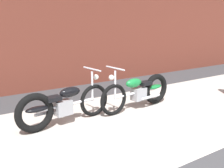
% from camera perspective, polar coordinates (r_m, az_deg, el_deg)
% --- Properties ---
extents(ground_plane, '(80.00, 80.00, 0.00)m').
position_cam_1_polar(ground_plane, '(4.07, 17.83, -15.68)').
color(ground_plane, '#38383A').
extents(sidewalk_slab, '(36.00, 3.50, 0.01)m').
position_cam_1_polar(sidewalk_slab, '(5.22, 2.70, -8.27)').
color(sidewalk_slab, '#B2ADA3').
rests_on(sidewalk_slab, ground).
extents(motorcycle_black, '(2.00, 0.58, 1.03)m').
position_cam_1_polar(motorcycle_black, '(5.01, -11.51, -4.67)').
color(motorcycle_black, black).
rests_on(motorcycle_black, ground).
extents(motorcycle_green, '(2.01, 0.58, 1.03)m').
position_cam_1_polar(motorcycle_green, '(5.96, 6.45, -1.51)').
color(motorcycle_green, black).
rests_on(motorcycle_green, ground).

